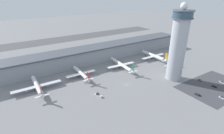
# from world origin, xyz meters

# --- Properties ---
(ground_plane) EXTENTS (1000.00, 1000.00, 0.00)m
(ground_plane) POSITION_xyz_m (0.00, 0.00, 0.00)
(ground_plane) COLOR gray
(terminal_building) EXTENTS (266.66, 25.00, 17.90)m
(terminal_building) POSITION_xyz_m (0.00, 70.00, 9.05)
(terminal_building) COLOR #9399A3
(terminal_building) RESTS_ON ground
(runway_strip) EXTENTS (399.98, 44.00, 0.01)m
(runway_strip) POSITION_xyz_m (0.00, 193.96, 0.00)
(runway_strip) COLOR #515154
(runway_strip) RESTS_ON ground
(control_tower) EXTENTS (18.56, 18.56, 70.86)m
(control_tower) POSITION_xyz_m (46.19, -14.74, 34.23)
(control_tower) COLOR #ADB2BC
(control_tower) RESTS_ON ground
(parking_lot_surface) EXTENTS (64.00, 40.00, 0.01)m
(parking_lot_surface) POSITION_xyz_m (63.93, -45.86, 0.00)
(parking_lot_surface) COLOR #424247
(parking_lot_surface) RESTS_ON ground
(airplane_gate_alpha) EXTENTS (41.08, 38.90, 12.16)m
(airplane_gate_alpha) POSITION_xyz_m (-70.84, 34.03, 4.04)
(airplane_gate_alpha) COLOR silver
(airplane_gate_alpha) RESTS_ON ground
(airplane_gate_bravo) EXTENTS (30.16, 35.09, 11.55)m
(airplane_gate_bravo) POSITION_xyz_m (-28.65, 37.29, 4.06)
(airplane_gate_bravo) COLOR white
(airplane_gate_bravo) RESTS_ON ground
(airplane_gate_charlie) EXTENTS (33.45, 44.96, 11.66)m
(airplane_gate_charlie) POSITION_xyz_m (18.10, 33.08, 3.92)
(airplane_gate_charlie) COLOR white
(airplane_gate_charlie) RESTS_ON ground
(airplane_gate_delta) EXTENTS (35.08, 40.66, 13.59)m
(airplane_gate_delta) POSITION_xyz_m (68.30, 33.27, 4.41)
(airplane_gate_delta) COLOR silver
(airplane_gate_delta) RESTS_ON ground
(service_truck_catering) EXTENTS (5.89, 5.26, 3.00)m
(service_truck_catering) POSITION_xyz_m (-28.94, 23.96, 1.04)
(service_truck_catering) COLOR black
(service_truck_catering) RESTS_ON ground
(service_truck_fuel) EXTENTS (4.68, 7.29, 2.71)m
(service_truck_fuel) POSITION_xyz_m (-31.47, -2.66, 0.94)
(service_truck_fuel) COLOR black
(service_truck_fuel) RESTS_ON ground
(service_truck_baggage) EXTENTS (5.58, 5.81, 2.70)m
(service_truck_baggage) POSITION_xyz_m (63.23, 7.01, 0.93)
(service_truck_baggage) COLOR black
(service_truck_baggage) RESTS_ON ground
(car_yellow_taxi) EXTENTS (1.85, 4.68, 1.41)m
(car_yellow_taxi) POSITION_xyz_m (63.39, -32.10, 0.54)
(car_yellow_taxi) COLOR black
(car_yellow_taxi) RESTS_ON ground
(car_red_hatchback) EXTENTS (1.71, 4.10, 1.39)m
(car_red_hatchback) POSITION_xyz_m (50.55, -59.40, 0.54)
(car_red_hatchback) COLOR black
(car_red_hatchback) RESTS_ON ground
(car_black_suv) EXTENTS (2.05, 4.44, 1.47)m
(car_black_suv) POSITION_xyz_m (38.33, -46.14, 0.57)
(car_black_suv) COLOR black
(car_black_suv) RESTS_ON ground
(car_blue_compact) EXTENTS (1.98, 4.43, 1.49)m
(car_blue_compact) POSITION_xyz_m (63.41, -46.34, 0.58)
(car_blue_compact) COLOR black
(car_blue_compact) RESTS_ON ground
(car_green_van) EXTENTS (2.03, 4.70, 1.36)m
(car_green_van) POSITION_xyz_m (77.28, -46.03, 0.52)
(car_green_van) COLOR black
(car_green_van) RESTS_ON ground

